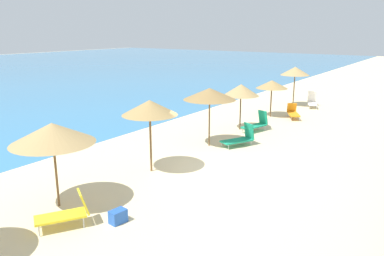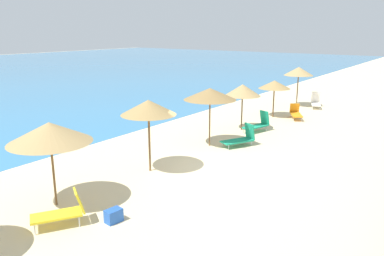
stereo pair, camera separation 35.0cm
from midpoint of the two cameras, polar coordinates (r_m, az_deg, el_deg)
ground_plane at (r=16.00m, az=1.48°, el=-6.04°), size 160.00×160.00×0.00m
beach_umbrella_2 at (r=12.75m, az=-20.82°, el=-0.73°), size 2.63×2.63×2.80m
beach_umbrella_3 at (r=15.11m, az=-6.98°, el=3.02°), size 2.21×2.21×2.94m
beach_umbrella_4 at (r=18.50m, az=2.10°, el=5.10°), size 2.55×2.55×2.89m
beach_umbrella_5 at (r=21.83m, az=6.85°, el=5.64°), size 2.04×2.04×2.63m
beach_umbrella_6 at (r=25.54m, az=11.42°, el=6.38°), size 2.05×2.05×2.42m
beach_umbrella_7 at (r=29.52m, az=14.78°, el=8.20°), size 2.12×2.12×2.95m
lounge_chair_0 at (r=21.92m, az=9.15°, el=0.66°), size 1.77×1.01×1.14m
lounge_chair_1 at (r=29.75m, az=17.15°, el=3.80°), size 1.55×1.10×1.13m
lounge_chair_2 at (r=11.98m, az=-18.94°, el=-11.81°), size 1.61×1.32×1.04m
lounge_chair_3 at (r=19.10m, az=6.69°, el=-1.47°), size 1.78×1.33×1.08m
lounge_chair_4 at (r=25.69m, az=14.44°, el=2.25°), size 1.68×1.32×0.91m
cooler_box at (r=11.93m, az=-11.81°, el=-12.77°), size 0.54×0.39×0.40m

